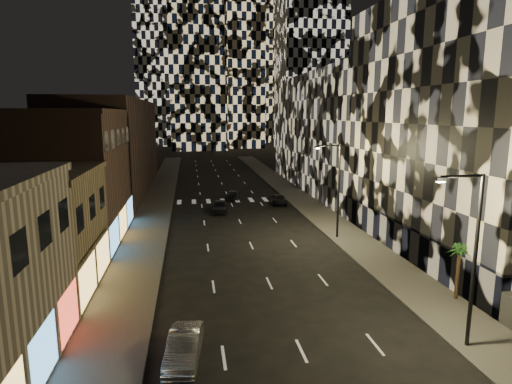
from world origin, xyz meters
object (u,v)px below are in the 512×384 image
object	(u,v)px
car_dark_oncoming	(233,195)
palm_tree	(459,254)
car_silver_parked	(184,347)
car_dark_midlane	(220,206)
streetlight_near	(471,249)
car_dark_rightlane	(279,200)
streetlight_far	(336,184)

from	to	relation	value
car_dark_oncoming	palm_tree	size ratio (longest dim) A/B	1.14
car_dark_oncoming	car_silver_parked	bearing A→B (deg)	87.14
car_silver_parked	palm_tree	distance (m)	18.12
car_dark_midlane	streetlight_near	bearing A→B (deg)	-66.51
car_silver_parked	car_dark_rightlane	bearing A→B (deg)	78.36
streetlight_far	streetlight_near	bearing A→B (deg)	-90.00
streetlight_near	car_dark_rightlane	size ratio (longest dim) A/B	2.07
streetlight_far	car_dark_midlane	world-z (taller)	streetlight_far
car_silver_parked	car_dark_rightlane	world-z (taller)	car_silver_parked
car_dark_oncoming	car_dark_rightlane	distance (m)	7.30
palm_tree	streetlight_far	bearing A→B (deg)	102.10
car_dark_rightlane	palm_tree	size ratio (longest dim) A/B	1.19
car_dark_rightlane	palm_tree	world-z (taller)	palm_tree
car_dark_rightlane	palm_tree	xyz separation A→B (m)	(5.26, -31.20, 2.57)
car_dark_midlane	car_dark_rightlane	bearing A→B (deg)	30.65
streetlight_far	car_dark_oncoming	size ratio (longest dim) A/B	2.15
car_dark_oncoming	car_dark_rightlane	size ratio (longest dim) A/B	0.96
car_dark_midlane	car_dark_oncoming	distance (m)	8.55
streetlight_far	car_silver_parked	world-z (taller)	streetlight_far
streetlight_near	car_silver_parked	world-z (taller)	streetlight_near
palm_tree	car_silver_parked	bearing A→B (deg)	-166.26
streetlight_far	car_dark_rightlane	distance (m)	17.33
car_dark_midlane	streetlight_far	bearing A→B (deg)	-45.27
car_silver_parked	car_dark_rightlane	distance (m)	37.50
streetlight_far	palm_tree	size ratio (longest dim) A/B	2.45
car_silver_parked	streetlight_far	bearing A→B (deg)	60.25
streetlight_near	car_dark_rightlane	xyz separation A→B (m)	(-2.12, 36.54, -4.75)
streetlight_near	car_silver_parked	bearing A→B (deg)	175.72
car_silver_parked	palm_tree	world-z (taller)	palm_tree
streetlight_far	palm_tree	bearing A→B (deg)	-77.90
streetlight_near	car_silver_parked	size ratio (longest dim) A/B	2.08
streetlight_near	streetlight_far	xyz separation A→B (m)	(0.00, 20.00, 0.00)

